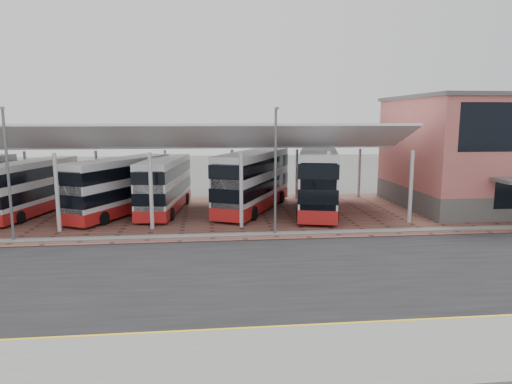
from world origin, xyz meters
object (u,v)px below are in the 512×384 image
bus_2 (119,187)px  bus_5 (318,181)px  bus_3 (165,185)px  bus_1 (31,188)px  terminal (509,151)px  bus_4 (253,181)px

bus_2 → bus_5: (15.50, -0.22, 0.29)m
bus_2 → bus_3: size_ratio=0.99×
bus_1 → bus_5: bearing=11.0°
terminal → bus_3: size_ratio=1.76×
bus_4 → bus_5: 5.17m
bus_2 → bus_3: bus_2 is taller
bus_1 → bus_2: 6.83m
bus_3 → bus_4: 7.06m
bus_5 → bus_2: bearing=-167.1°
bus_3 → bus_1: bearing=-172.3°
terminal → bus_4: terminal is taller
bus_3 → bus_5: size_ratio=0.86×
bus_3 → bus_4: bearing=5.9°
bus_3 → terminal: bearing=6.5°
bus_3 → bus_5: (12.14, -1.11, 0.34)m
bus_2 → bus_3: 3.47m
bus_1 → bus_5: (22.27, -1.08, 0.38)m
terminal → bus_1: size_ratio=1.79×
terminal → bus_1: 38.85m
bus_3 → bus_4: (7.05, -0.20, 0.24)m
bus_2 → bus_3: (3.35, 0.89, -0.05)m
bus_3 → bus_5: 12.20m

